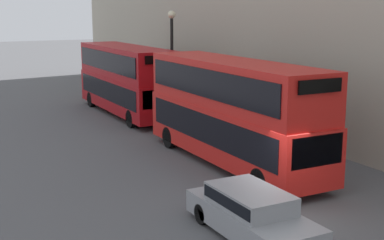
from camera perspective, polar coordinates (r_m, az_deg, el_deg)
ground_plane at (r=17.66m, az=9.61°, el=-9.97°), size 200.00×200.00×0.00m
bus_leading at (r=22.33m, az=4.32°, el=1.27°), size 2.59×10.72×4.42m
bus_second_in_queue at (r=33.35m, az=-7.08°, el=4.55°), size 2.59×10.53×4.24m
car_dark_sedan at (r=15.75m, az=6.34°, el=-9.72°), size 1.85×4.69×1.40m
street_lamp at (r=30.94m, az=-2.16°, el=7.07°), size 0.44×0.44×6.39m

